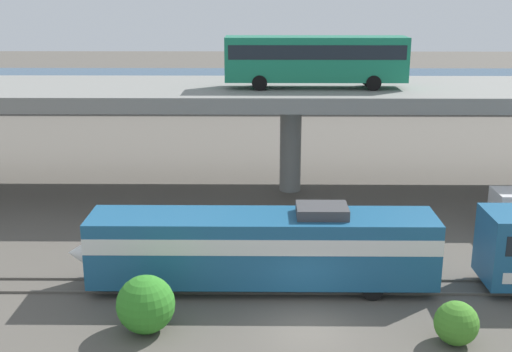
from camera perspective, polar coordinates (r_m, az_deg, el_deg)
name	(u,v)px	position (r m, az deg, el deg)	size (l,w,h in m)	color
ground_plane	(309,329)	(28.59, 4.61, -13.15)	(260.00, 260.00, 0.00)	#565149
rail_strip_near	(304,293)	(31.44, 4.21, -10.17)	(110.00, 0.12, 0.12)	#59544C
rail_strip_far	(302,280)	(32.79, 4.05, -9.02)	(110.00, 0.12, 0.12)	#59544C
train_locomotive	(245,245)	(31.20, -0.96, -6.05)	(17.51, 3.04, 4.18)	#1E5984
highway_overpass	(291,95)	(45.50, 3.10, 7.07)	(96.00, 10.90, 7.52)	gray
transit_bus_on_overpass	(316,57)	(44.20, 5.25, 10.31)	(12.00, 2.68, 3.40)	#197A56
pier_parking_lot	(279,100)	(81.00, 1.99, 6.66)	(79.38, 11.38, 1.64)	gray
parked_car_0	(228,89)	(78.94, -2.47, 7.58)	(4.04, 2.00, 1.50)	maroon
parked_car_1	(26,87)	(85.41, -19.42, 7.34)	(4.61, 1.99, 1.50)	maroon
parked_car_2	(222,84)	(83.58, -2.97, 8.04)	(4.49, 1.93, 1.50)	#0C4C26
parked_car_3	(482,84)	(88.03, 19.12, 7.60)	(4.32, 1.94, 1.50)	#9E998C
harbor_water	(275,81)	(103.87, 1.69, 8.27)	(140.00, 36.00, 0.01)	navy
shrub_left	(146,304)	(28.14, -9.61, -11.00)	(2.47, 2.47, 2.47)	#338527
shrub_right	(456,323)	(28.22, 17.10, -12.19)	(1.81, 1.81, 1.81)	#428629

